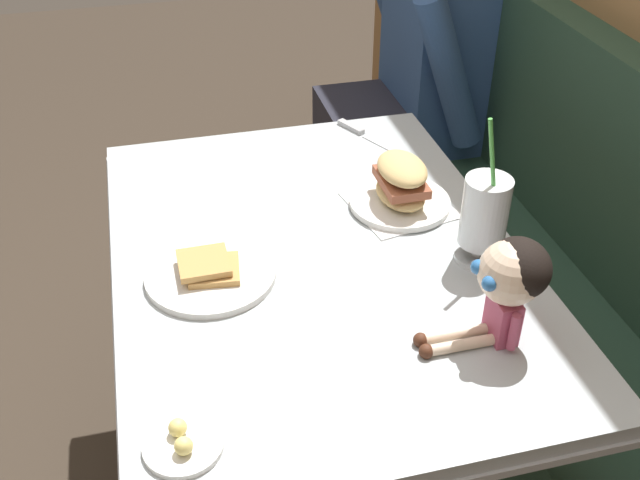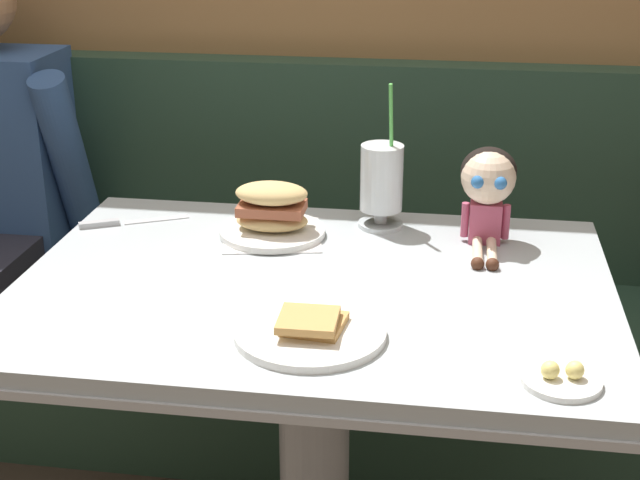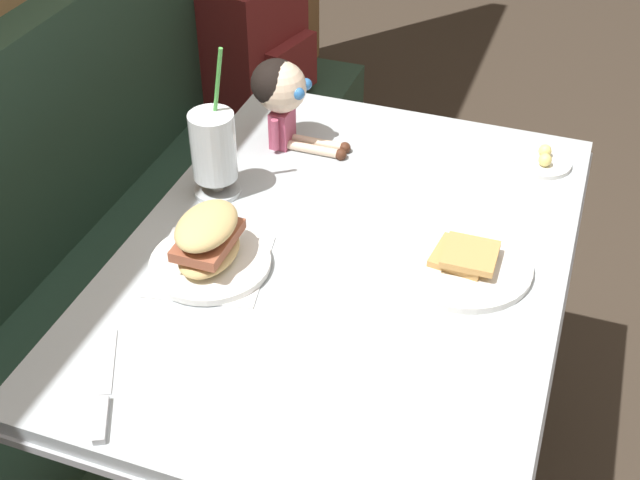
% 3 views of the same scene
% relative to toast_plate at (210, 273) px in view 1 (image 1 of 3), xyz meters
% --- Properties ---
extents(booth_bench, '(2.60, 0.48, 1.00)m').
position_rel_toast_plate_xyz_m(booth_bench, '(-0.03, 0.84, -0.42)').
color(booth_bench, '#233D2D').
rests_on(booth_bench, ground).
extents(diner_table, '(1.11, 0.81, 0.74)m').
position_rel_toast_plate_xyz_m(diner_table, '(-0.03, 0.22, -0.21)').
color(diner_table, '#B2BCC1').
rests_on(diner_table, ground).
extents(toast_plate, '(0.25, 0.25, 0.04)m').
position_rel_toast_plate_xyz_m(toast_plate, '(0.00, 0.00, 0.00)').
color(toast_plate, white).
rests_on(toast_plate, diner_table).
extents(milkshake_glass, '(0.10, 0.10, 0.31)m').
position_rel_toast_plate_xyz_m(milkshake_glass, '(0.07, 0.52, 0.09)').
color(milkshake_glass, silver).
rests_on(milkshake_glass, diner_table).
extents(sandwich_plate, '(0.23, 0.23, 0.12)m').
position_rel_toast_plate_xyz_m(sandwich_plate, '(-0.15, 0.43, 0.03)').
color(sandwich_plate, white).
rests_on(sandwich_plate, diner_table).
extents(butter_saucer, '(0.12, 0.12, 0.04)m').
position_rel_toast_plate_xyz_m(butter_saucer, '(0.39, -0.09, -0.00)').
color(butter_saucer, white).
rests_on(butter_saucer, diner_table).
extents(butter_knife, '(0.22, 0.12, 0.01)m').
position_rel_toast_plate_xyz_m(butter_knife, '(-0.50, 0.45, -0.01)').
color(butter_knife, silver).
rests_on(butter_knife, diner_table).
extents(seated_doll, '(0.11, 0.22, 0.20)m').
position_rel_toast_plate_xyz_m(seated_doll, '(0.29, 0.46, 0.12)').
color(seated_doll, '#B74C6B').
rests_on(seated_doll, diner_table).
extents(diner_patron, '(0.55, 0.48, 0.81)m').
position_rel_toast_plate_xyz_m(diner_patron, '(-0.97, 0.80, -0.01)').
color(diner_patron, '#2D4C7F').
rests_on(diner_patron, booth_bench).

